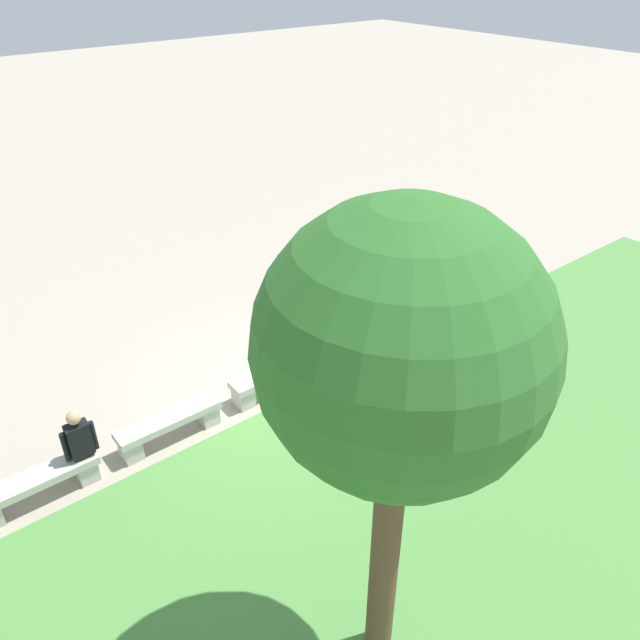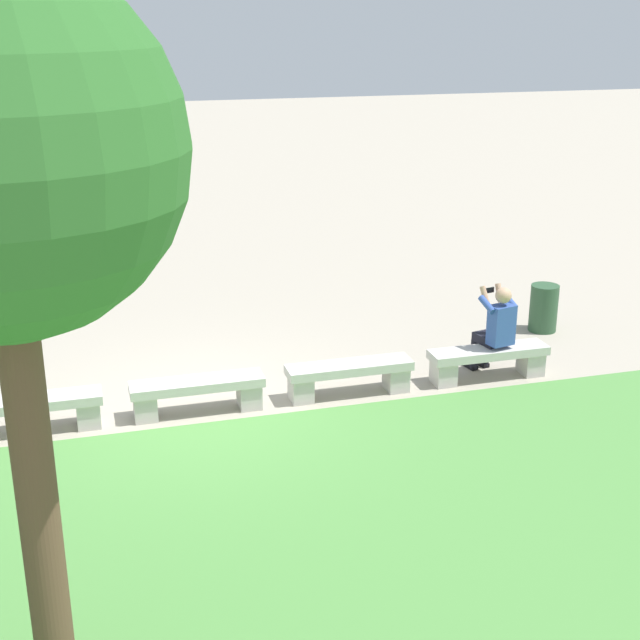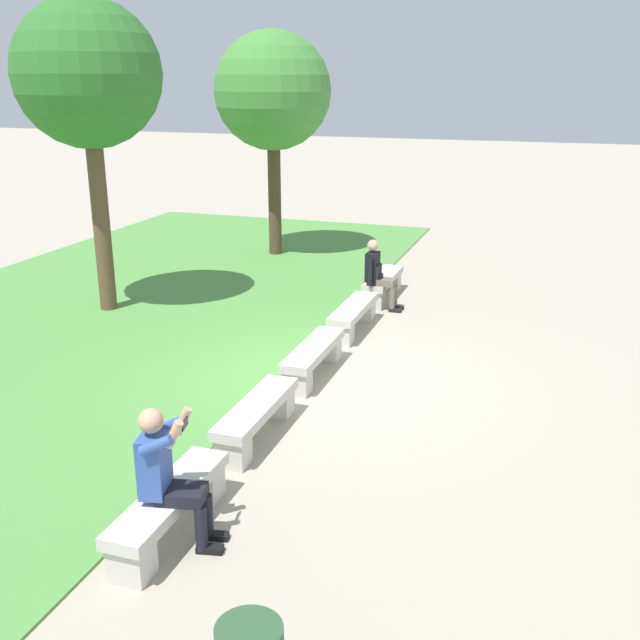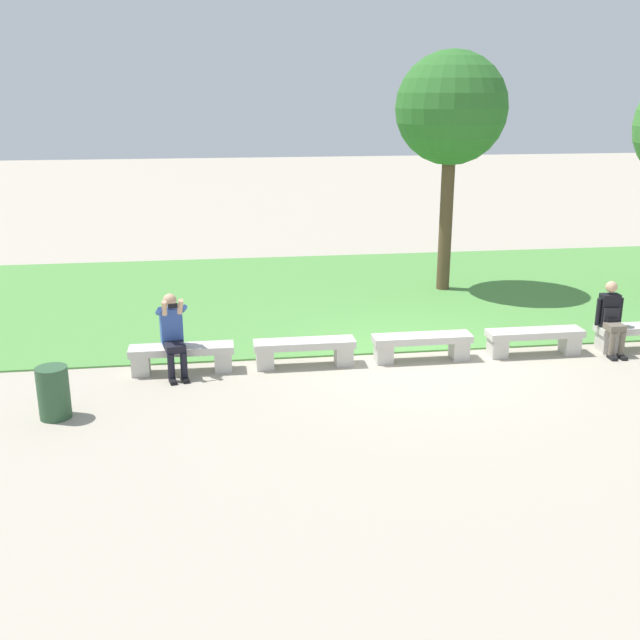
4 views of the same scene
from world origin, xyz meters
The scene contains 8 objects.
ground_plane centered at (0.00, 0.00, 0.00)m, with size 80.00×80.00×0.00m, color #A89E8C.
grass_strip centered at (0.00, 4.38, 0.01)m, with size 21.72×8.00×0.03m, color #518E42.
bench_main centered at (-4.02, 0.00, 0.29)m, with size 1.68×0.40×0.45m.
bench_near centered at (-2.01, 0.00, 0.29)m, with size 1.68×0.40×0.45m.
bench_mid centered at (0.00, 0.00, 0.29)m, with size 1.68×0.40×0.45m.
bench_far centered at (2.01, 0.00, 0.29)m, with size 1.68×0.40×0.45m.
person_photographer centered at (-4.14, -0.08, 0.74)m, with size 0.52×0.77×1.32m.
trash_bin centered at (-5.73, -1.55, 0.38)m, with size 0.44×0.44×0.75m, color #2D5133.
Camera 2 is at (1.32, 10.32, 4.86)m, focal length 50.00 mm.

